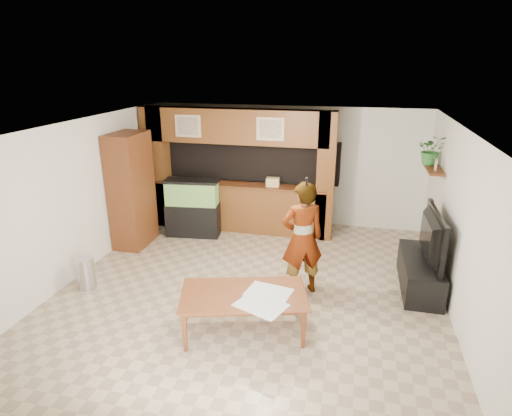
% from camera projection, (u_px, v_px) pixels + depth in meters
% --- Properties ---
extents(floor, '(6.50, 6.50, 0.00)m').
position_uv_depth(floor, '(250.00, 290.00, 6.91)').
color(floor, tan).
rests_on(floor, ground).
extents(ceiling, '(6.50, 6.50, 0.00)m').
position_uv_depth(ceiling, '(250.00, 128.00, 6.05)').
color(ceiling, white).
rests_on(ceiling, wall_back).
extents(wall_back, '(6.00, 0.00, 6.00)m').
position_uv_depth(wall_back, '(285.00, 165.00, 9.47)').
color(wall_back, silver).
rests_on(wall_back, floor).
extents(wall_left, '(0.00, 6.50, 6.50)m').
position_uv_depth(wall_left, '(76.00, 200.00, 7.13)').
color(wall_left, silver).
rests_on(wall_left, floor).
extents(wall_right, '(0.00, 6.50, 6.50)m').
position_uv_depth(wall_right, '(463.00, 232.00, 5.83)').
color(wall_right, silver).
rests_on(wall_right, floor).
extents(partition, '(4.20, 0.99, 2.60)m').
position_uv_depth(partition, '(237.00, 169.00, 9.11)').
color(partition, brown).
rests_on(partition, floor).
extents(wall_clock, '(0.05, 0.25, 0.25)m').
position_uv_depth(wall_clock, '(106.00, 153.00, 7.85)').
color(wall_clock, black).
rests_on(wall_clock, wall_left).
extents(wall_shelf, '(0.25, 0.90, 0.04)m').
position_uv_depth(wall_shelf, '(433.00, 169.00, 7.53)').
color(wall_shelf, brown).
rests_on(wall_shelf, wall_right).
extents(pantry_cabinet, '(0.56, 0.91, 2.23)m').
position_uv_depth(pantry_cabinet, '(131.00, 190.00, 8.31)').
color(pantry_cabinet, brown).
rests_on(pantry_cabinet, floor).
extents(trash_can, '(0.29, 0.29, 0.53)m').
position_uv_depth(trash_can, '(86.00, 273.00, 6.89)').
color(trash_can, '#B2B2B7').
rests_on(trash_can, floor).
extents(aquarium, '(1.09, 0.41, 1.21)m').
position_uv_depth(aquarium, '(193.00, 209.00, 8.88)').
color(aquarium, black).
rests_on(aquarium, floor).
extents(tv_stand, '(0.56, 1.54, 0.51)m').
position_uv_depth(tv_stand, '(420.00, 273.00, 6.91)').
color(tv_stand, black).
rests_on(tv_stand, floor).
extents(television, '(0.23, 1.41, 0.81)m').
position_uv_depth(television, '(425.00, 235.00, 6.69)').
color(television, black).
rests_on(television, tv_stand).
extents(photo_frame, '(0.04, 0.15, 0.19)m').
position_uv_depth(photo_frame, '(436.00, 165.00, 7.34)').
color(photo_frame, tan).
rests_on(photo_frame, wall_shelf).
extents(potted_plant, '(0.49, 0.42, 0.54)m').
position_uv_depth(potted_plant, '(432.00, 150.00, 7.67)').
color(potted_plant, '#2C6E2C').
rests_on(potted_plant, wall_shelf).
extents(person, '(0.79, 0.67, 1.82)m').
position_uv_depth(person, '(302.00, 238.00, 6.59)').
color(person, tan).
rests_on(person, floor).
extents(microphone, '(0.03, 0.10, 0.15)m').
position_uv_depth(microphone, '(307.00, 182.00, 6.12)').
color(microphone, black).
rests_on(microphone, person).
extents(dining_table, '(1.86, 1.35, 0.59)m').
position_uv_depth(dining_table, '(244.00, 314.00, 5.73)').
color(dining_table, brown).
rests_on(dining_table, floor).
extents(newspaper_a, '(0.65, 0.52, 0.01)m').
position_uv_depth(newspaper_a, '(269.00, 292.00, 5.69)').
color(newspaper_a, silver).
rests_on(newspaper_a, dining_table).
extents(newspaper_b, '(0.74, 0.65, 0.01)m').
position_uv_depth(newspaper_b, '(261.00, 305.00, 5.40)').
color(newspaper_b, silver).
rests_on(newspaper_b, dining_table).
extents(counter_box, '(0.28, 0.19, 0.18)m').
position_uv_depth(counter_box, '(273.00, 182.00, 8.82)').
color(counter_box, tan).
rests_on(counter_box, partition).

